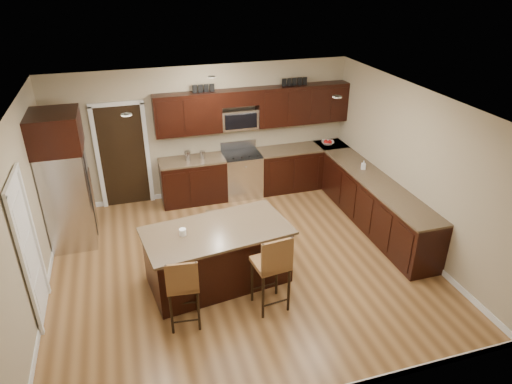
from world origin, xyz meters
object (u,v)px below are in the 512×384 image
object	(u,v)px
range	(242,174)
stool_right	(273,265)
island	(218,257)
refrigerator	(65,179)
stool_left	(183,285)

from	to	relation	value
range	stool_right	xyz separation A→B (m)	(-0.53, -3.61, 0.29)
island	stool_right	xyz separation A→B (m)	(0.59, -0.85, 0.33)
island	refrigerator	world-z (taller)	refrigerator
range	island	world-z (taller)	range
stool_right	refrigerator	size ratio (longest dim) A/B	0.52
stool_right	range	bearing A→B (deg)	75.18
range	refrigerator	distance (m)	3.50
refrigerator	island	bearing A→B (deg)	-40.32
stool_right	refrigerator	xyz separation A→B (m)	(-2.77, 2.70, 0.44)
island	stool_left	size ratio (longest dim) A/B	2.05
stool_left	refrigerator	bearing A→B (deg)	125.90
range	island	size ratio (longest dim) A/B	0.49
stool_left	refrigerator	world-z (taller)	refrigerator
stool_right	refrigerator	world-z (taller)	refrigerator
range	stool_left	distance (m)	4.02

